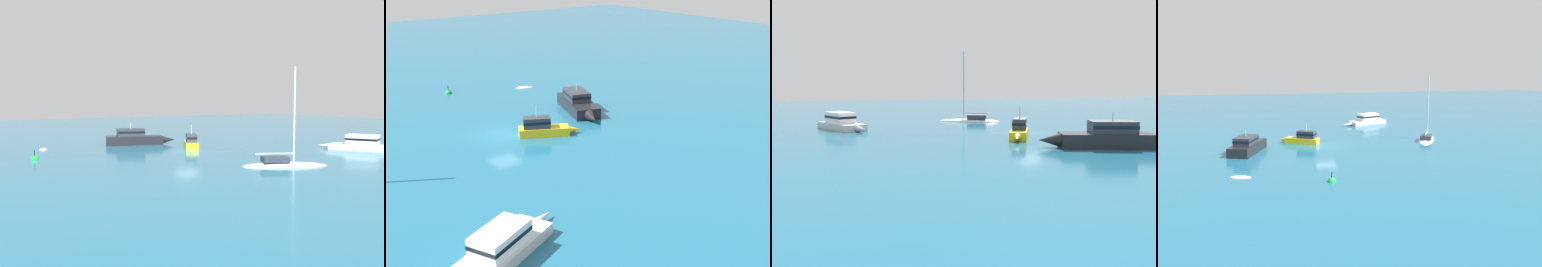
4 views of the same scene
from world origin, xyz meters
TOP-DOWN VIEW (x-y plane):
  - ground_plane at (0.00, 0.00)m, footprint 160.00×160.00m
  - cabin_cruiser at (9.53, 1.69)m, footprint 4.46×8.58m
  - dinghy at (9.88, 12.95)m, footprint 2.17×1.36m
  - ketch at (-13.95, -1.37)m, footprint 5.01×7.60m
  - powerboat at (-9.24, -16.76)m, footprint 7.97×4.90m
  - powerboat_1 at (2.78, -2.19)m, footprint 5.34×3.42m
  - channel_buoy at (1.69, 15.89)m, footprint 0.77×0.77m

SIDE VIEW (x-z plane):
  - ground_plane at x=0.00m, z-range 0.00..0.00m
  - dinghy at x=9.88m, z-range -0.16..0.16m
  - channel_buoy at x=1.69m, z-range -0.64..0.65m
  - ketch at x=-13.95m, z-range -4.27..4.60m
  - powerboat_1 at x=2.78m, z-range -0.67..2.06m
  - powerboat at x=-9.24m, z-range -0.16..1.60m
  - cabin_cruiser at x=9.53m, z-range -0.52..2.15m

